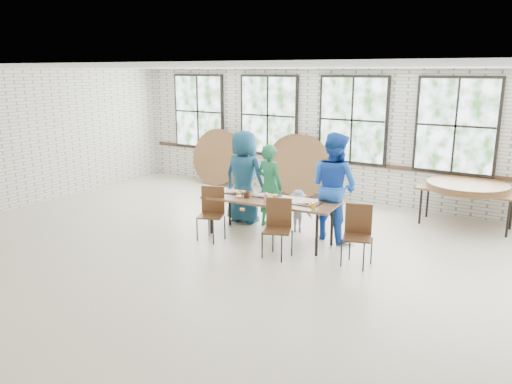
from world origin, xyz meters
TOP-DOWN VIEW (x-y plane):
  - room at (0.00, 4.44)m, footprint 12.00×12.00m
  - dining_table at (-0.19, 1.14)m, footprint 2.46×1.02m
  - chair_near_left at (-1.07, 0.62)m, footprint 0.55×0.54m
  - chair_near_right at (0.34, 0.53)m, footprint 0.54×0.53m
  - chair_spare at (1.57, 0.89)m, footprint 0.53×0.52m
  - adult_teal at (-1.16, 1.79)m, footprint 0.90×0.59m
  - adult_green at (-0.57, 1.79)m, footprint 0.64×0.48m
  - toddler at (0.04, 1.79)m, footprint 0.60×0.49m
  - adult_blue at (0.75, 1.79)m, footprint 1.11×0.98m
  - storage_table at (2.63, 3.80)m, footprint 1.82×0.80m
  - tabletop_clutter at (-0.12, 1.11)m, footprint 1.98×0.61m
  - round_tops_stacked at (2.63, 3.80)m, footprint 1.50×1.50m
  - round_tops_leaning at (-2.05, 4.21)m, footprint 4.00×0.45m

SIDE VIEW (x-z plane):
  - toddler at x=0.04m, z-range 0.00..0.81m
  - chair_near_left at x=-1.07m, z-range 0.08..1.03m
  - chair_near_right at x=0.34m, z-range 0.08..1.03m
  - chair_spare at x=1.57m, z-range 0.08..1.03m
  - storage_table at x=2.63m, z-range 0.32..1.06m
  - dining_table at x=-0.19m, z-range 0.32..1.06m
  - round_tops_leaning at x=-2.05m, z-range -0.01..1.48m
  - tabletop_clutter at x=-0.12m, z-range 0.71..0.82m
  - round_tops_stacked at x=2.63m, z-range 0.74..0.87m
  - adult_green at x=-0.57m, z-range 0.00..1.61m
  - adult_teal at x=-1.16m, z-range 0.00..1.83m
  - adult_blue at x=0.75m, z-range 0.00..1.93m
  - room at x=0.00m, z-range -4.17..7.83m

